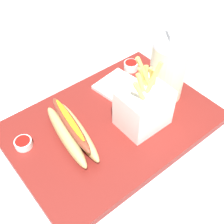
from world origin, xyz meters
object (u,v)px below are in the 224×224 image
(ketchup_cup_1, at_px, (131,66))
(fries_basket, at_px, (144,107))
(soda_cup, at_px, (168,69))
(ketchup_cup_2, at_px, (23,143))
(hot_dog_1, at_px, (71,131))
(napkin_stack, at_px, (121,88))

(ketchup_cup_1, bearing_deg, fries_basket, 55.98)
(soda_cup, xyz_separation_m, ketchup_cup_1, (-0.00, -0.13, -0.06))
(ketchup_cup_1, distance_m, ketchup_cup_2, 0.35)
(hot_dog_1, relative_size, ketchup_cup_2, 5.21)
(fries_basket, bearing_deg, napkin_stack, -107.20)
(fries_basket, relative_size, ketchup_cup_2, 4.43)
(hot_dog_1, distance_m, napkin_stack, 0.19)
(fries_basket, xyz_separation_m, ketchup_cup_1, (-0.11, -0.16, -0.04))
(soda_cup, height_order, ketchup_cup_2, soda_cup)
(hot_dog_1, distance_m, ketchup_cup_2, 0.10)
(hot_dog_1, bearing_deg, soda_cup, 174.54)
(ketchup_cup_2, bearing_deg, ketchup_cup_1, -171.60)
(fries_basket, distance_m, ketchup_cup_1, 0.20)
(fries_basket, xyz_separation_m, napkin_stack, (-0.04, -0.12, -0.04))
(soda_cup, distance_m, ketchup_cup_1, 0.14)
(fries_basket, distance_m, hot_dog_1, 0.16)
(fries_basket, distance_m, ketchup_cup_2, 0.27)
(ketchup_cup_1, bearing_deg, napkin_stack, 31.35)
(hot_dog_1, bearing_deg, ketchup_cup_1, -158.64)
(fries_basket, height_order, hot_dog_1, fries_basket)
(soda_cup, distance_m, napkin_stack, 0.13)
(hot_dog_1, height_order, ketchup_cup_1, hot_dog_1)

